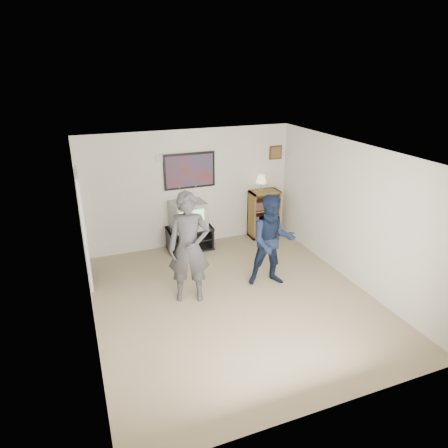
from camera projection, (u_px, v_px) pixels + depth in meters
room_shell at (227, 224)px, 6.58m from camera, size 4.51×5.00×2.51m
media_stand at (190, 238)px, 8.55m from camera, size 0.98×0.56×0.48m
crt_television at (188, 215)px, 8.34m from camera, size 0.73×0.64×0.58m
bookshelf at (264, 214)px, 9.08m from camera, size 0.66×0.38×1.08m
table_lamp at (261, 183)px, 8.81m from camera, size 0.23×0.23×0.37m
person_tall at (189, 248)px, 6.46m from camera, size 0.79×0.64×1.88m
person_short at (272, 241)px, 6.97m from camera, size 0.95×0.82×1.67m
controller_left at (184, 234)px, 6.53m from camera, size 0.04×0.11×0.03m
controller_right at (268, 228)px, 7.07m from camera, size 0.05×0.12×0.03m
poster at (190, 171)px, 8.27m from camera, size 1.10×0.03×0.75m
air_vent at (163, 159)px, 7.98m from camera, size 0.28×0.02×0.14m
small_picture at (276, 153)px, 8.86m from camera, size 0.30×0.03×0.30m
doorway at (83, 230)px, 7.01m from camera, size 0.03×0.85×2.00m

